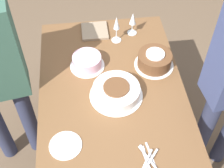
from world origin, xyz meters
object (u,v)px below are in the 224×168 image
cake_back_decorated (87,62)px  wine_glass_far (117,25)px  wine_glass_near (133,20)px  cake_front_chocolate (155,60)px  cake_center_white (116,92)px

cake_back_decorated → wine_glass_far: (0.24, -0.23, 0.10)m
cake_back_decorated → wine_glass_near: size_ratio=1.30×
cake_front_chocolate → wine_glass_far: 0.37m
wine_glass_near → cake_back_decorated: bearing=130.6°
wine_glass_near → cake_center_white: bearing=161.7°
cake_front_chocolate → wine_glass_near: bearing=15.2°
cake_center_white → cake_front_chocolate: bearing=-51.2°
cake_center_white → cake_front_chocolate: size_ratio=1.25×
wine_glass_near → wine_glass_far: (-0.07, 0.13, 0.02)m
cake_center_white → cake_back_decorated: bearing=30.4°
cake_center_white → cake_back_decorated: size_ratio=1.43×
cake_front_chocolate → wine_glass_near: 0.37m
cake_front_chocolate → cake_center_white: bearing=128.8°
cake_back_decorated → wine_glass_far: bearing=-44.1°
cake_center_white → wine_glass_near: bearing=-18.3°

